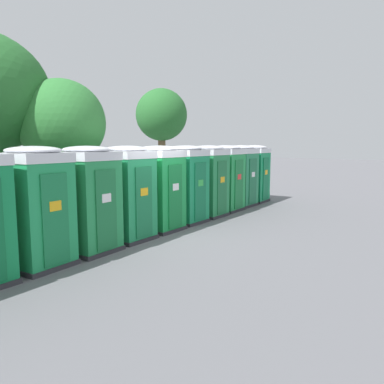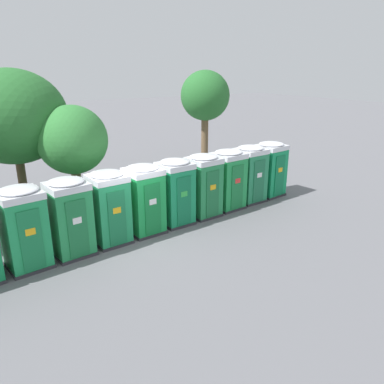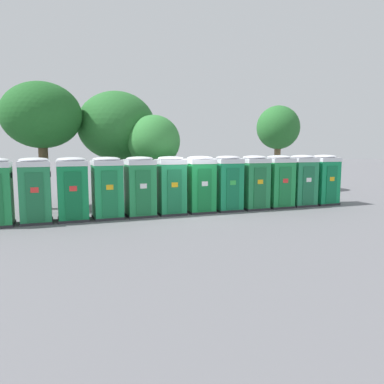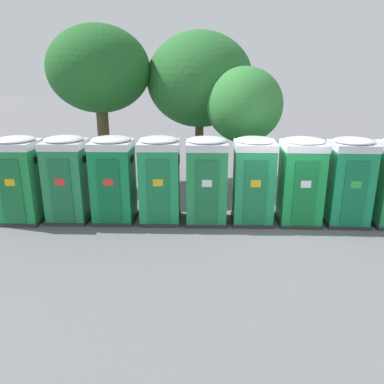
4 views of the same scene
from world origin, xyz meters
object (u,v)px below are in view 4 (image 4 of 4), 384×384
(portapotty_1, at_px, (67,179))
(street_tree_3, at_px, (99,70))
(portapotty_2, at_px, (113,179))
(portapotty_5, at_px, (253,180))
(street_tree_2, at_px, (244,106))
(street_tree_1, at_px, (200,80))
(portapotty_7, at_px, (349,181))
(portapotty_6, at_px, (301,181))
(portapotty_0, at_px, (20,179))
(portapotty_3, at_px, (160,179))
(portapotty_4, at_px, (206,180))

(portapotty_1, xyz_separation_m, street_tree_3, (-0.07, 3.33, 3.06))
(portapotty_2, xyz_separation_m, portapotty_5, (4.07, 0.42, 0.00))
(portapotty_2, xyz_separation_m, street_tree_3, (-1.43, 3.19, 3.06))
(portapotty_2, relative_size, street_tree_2, 0.57)
(portapotty_5, relative_size, street_tree_1, 0.44)
(portapotty_1, distance_m, portapotty_7, 8.19)
(portapotty_6, bearing_deg, portapotty_1, -174.22)
(portapotty_2, bearing_deg, street_tree_3, 114.13)
(portapotty_6, xyz_separation_m, street_tree_2, (-1.70, 2.38, 1.90))
(portapotty_6, distance_m, street_tree_2, 3.49)
(portapotty_0, distance_m, street_tree_2, 7.48)
(portapotty_5, xyz_separation_m, street_tree_1, (-2.05, 3.97, 2.72))
(portapotty_3, relative_size, portapotty_6, 1.00)
(portapotty_2, bearing_deg, portapotty_5, 5.95)
(portapotty_0, bearing_deg, street_tree_2, 27.22)
(portapotty_2, height_order, portapotty_5, same)
(street_tree_2, bearing_deg, portapotty_3, -130.47)
(portapotty_3, xyz_separation_m, portapotty_6, (4.07, 0.40, -0.00))
(portapotty_3, relative_size, street_tree_3, 0.43)
(portapotty_6, bearing_deg, portapotty_0, -173.48)
(portapotty_5, xyz_separation_m, street_tree_3, (-5.50, 2.77, 3.06))
(portapotty_1, relative_size, portapotty_7, 1.00)
(portapotty_0, height_order, street_tree_2, street_tree_2)
(portapotty_0, distance_m, portapotty_5, 6.83)
(portapotty_2, distance_m, street_tree_1, 5.55)
(portapotty_1, bearing_deg, portapotty_4, 5.62)
(portapotty_0, xyz_separation_m, portapotty_4, (5.42, 0.64, -0.00))
(street_tree_1, height_order, street_tree_2, street_tree_1)
(street_tree_1, bearing_deg, portapotty_1, -126.72)
(portapotty_5, relative_size, portapotty_6, 1.00)
(portapotty_3, xyz_separation_m, portapotty_7, (5.43, 0.54, 0.00))
(portapotty_3, bearing_deg, street_tree_3, 132.43)
(portapotty_4, height_order, street_tree_1, street_tree_1)
(portapotty_4, xyz_separation_m, portapotty_6, (2.71, 0.29, 0.00))
(portapotty_0, relative_size, portapotty_5, 1.00)
(portapotty_0, bearing_deg, street_tree_1, 45.30)
(portapotty_7, xyz_separation_m, street_tree_1, (-4.76, 3.71, 2.72))
(portapotty_2, height_order, portapotty_7, same)
(portapotty_5, distance_m, street_tree_3, 6.88)
(portapotty_3, bearing_deg, portapotty_0, -172.61)
(portapotty_4, xyz_separation_m, street_tree_3, (-4.15, 2.93, 3.06))
(portapotty_6, xyz_separation_m, portapotty_7, (1.36, 0.14, 0.00))
(portapotty_2, xyz_separation_m, portapotty_7, (6.79, 0.68, 0.00))
(portapotty_4, height_order, street_tree_3, street_tree_3)
(portapotty_0, bearing_deg, street_tree_3, 70.38)
(portapotty_4, relative_size, portapotty_6, 1.00)
(portapotty_2, height_order, street_tree_3, street_tree_3)
(portapotty_1, bearing_deg, portapotty_0, -169.75)
(portapotty_0, xyz_separation_m, portapotty_3, (4.06, 0.53, -0.00))
(portapotty_2, relative_size, portapotty_3, 1.00)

